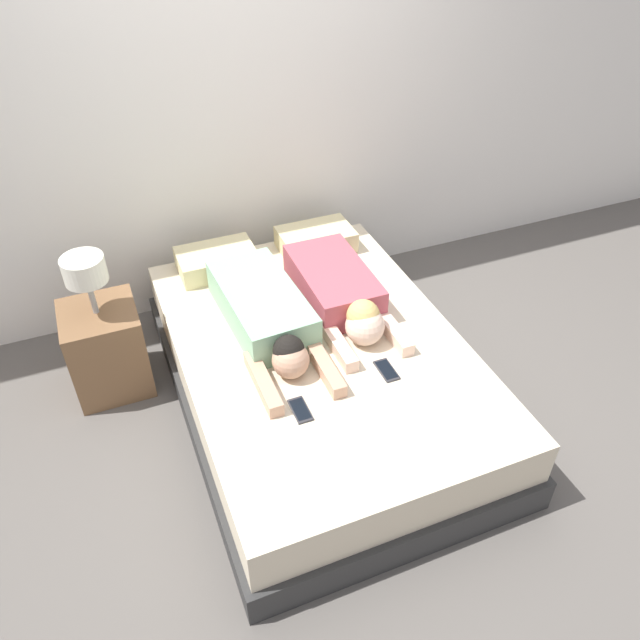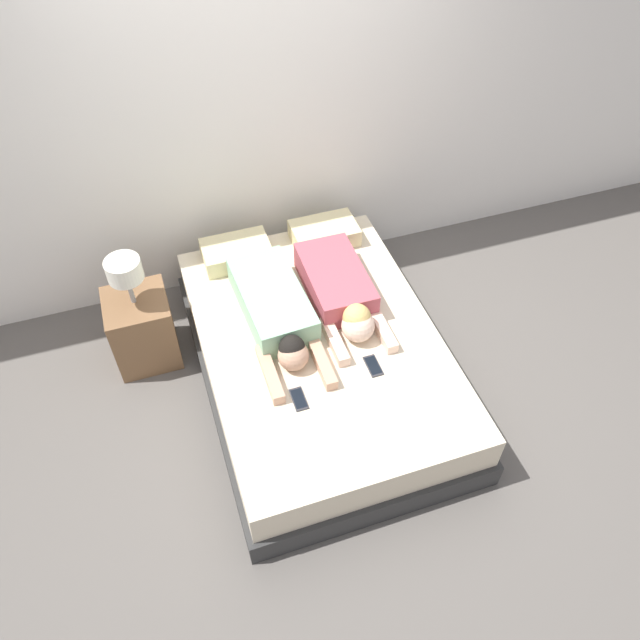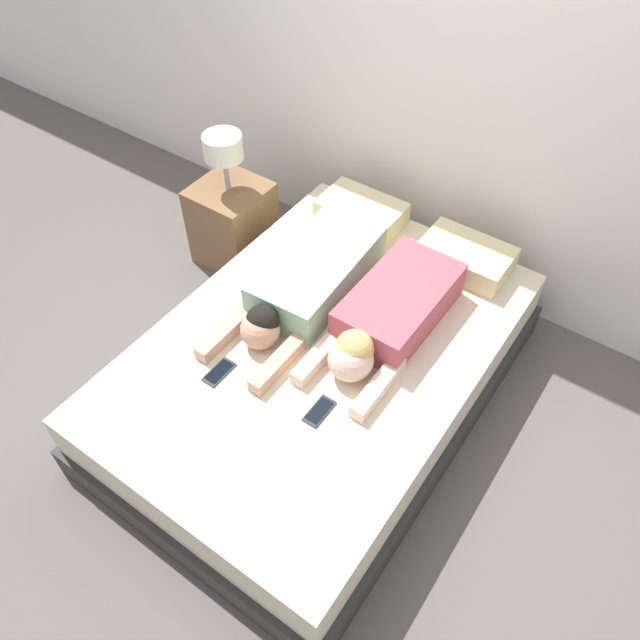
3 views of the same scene
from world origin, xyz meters
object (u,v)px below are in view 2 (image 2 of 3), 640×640
object	(u,v)px
bed	(320,359)
nightstand	(141,325)
person_right	(341,292)
cell_phone_right	(373,366)
pillow_head_right	(324,233)
person_left	(276,311)
cell_phone_left	(299,399)
pillow_head_left	(236,252)

from	to	relation	value
bed	nightstand	distance (m)	1.19
bed	person_right	distance (m)	0.45
cell_phone_right	pillow_head_right	bearing A→B (deg)	85.35
person_left	bed	bearing A→B (deg)	-42.29
person_left	cell_phone_left	world-z (taller)	person_left
pillow_head_left	nightstand	xyz separation A→B (m)	(-0.72, -0.28, -0.20)
cell_phone_left	cell_phone_right	world-z (taller)	same
bed	person_right	xyz separation A→B (m)	(0.22, 0.23, 0.32)
nightstand	person_left	bearing A→B (deg)	-24.44
person_left	person_right	bearing A→B (deg)	4.11
pillow_head_right	pillow_head_left	bearing A→B (deg)	180.00
bed	cell_phone_right	bearing A→B (deg)	-55.31
pillow_head_left	pillow_head_right	xyz separation A→B (m)	(0.64, 0.00, 0.00)
bed	cell_phone_left	xyz separation A→B (m)	(-0.26, -0.41, 0.22)
person_left	nightstand	xyz separation A→B (m)	(-0.82, 0.37, -0.23)
bed	pillow_head_left	size ratio (longest dim) A/B	4.64
bed	pillow_head_right	size ratio (longest dim) A/B	4.64
pillow_head_right	cell_phone_right	bearing A→B (deg)	-94.65
person_right	bed	bearing A→B (deg)	-133.27
cell_phone_right	pillow_head_left	bearing A→B (deg)	114.74
pillow_head_right	person_left	bearing A→B (deg)	-129.43
bed	cell_phone_left	world-z (taller)	cell_phone_left
cell_phone_right	nightstand	distance (m)	1.55
pillow_head_left	cell_phone_left	bearing A→B (deg)	-87.54
pillow_head_right	nightstand	world-z (taller)	nightstand
pillow_head_right	person_left	size ratio (longest dim) A/B	0.42
pillow_head_right	person_right	xyz separation A→B (m)	(-0.10, -0.62, 0.03)
bed	nightstand	world-z (taller)	nightstand
pillow_head_right	bed	bearing A→B (deg)	-110.47
bed	pillow_head_right	bearing A→B (deg)	69.53
person_right	cell_phone_right	bearing A→B (deg)	-89.39
person_left	cell_phone_right	world-z (taller)	person_left
cell_phone_right	person_left	bearing A→B (deg)	130.29
person_left	person_right	size ratio (longest dim) A/B	1.15
cell_phone_right	nightstand	xyz separation A→B (m)	(-1.26, 0.89, -0.14)
pillow_head_left	cell_phone_left	size ratio (longest dim) A/B	2.89
cell_phone_right	nightstand	world-z (taller)	nightstand
person_left	cell_phone_left	size ratio (longest dim) A/B	6.87
cell_phone_left	bed	bearing A→B (deg)	57.16
pillow_head_left	person_left	distance (m)	0.66
person_right	cell_phone_right	distance (m)	0.56
bed	pillow_head_left	world-z (taller)	pillow_head_left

